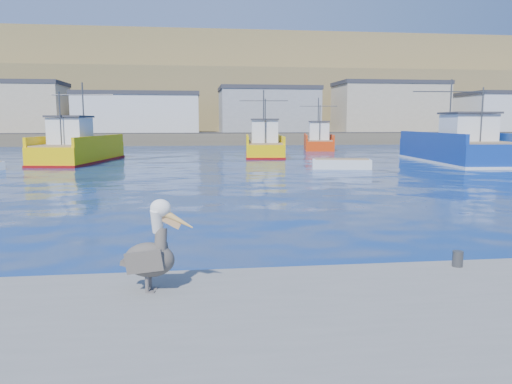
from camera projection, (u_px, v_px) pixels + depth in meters
ground at (273, 252)px, 12.51m from camera, size 260.00×260.00×0.00m
dock_bollards at (335, 263)px, 9.16m from camera, size 36.20×0.20×0.30m
far_shore at (200, 98)px, 118.54m from camera, size 200.00×81.00×24.00m
trawler_yellow_a at (78, 149)px, 40.23m from camera, size 5.70×11.83×6.52m
trawler_yellow_b at (264, 146)px, 47.35m from camera, size 4.68×10.20×6.34m
trawler_blue at (457, 148)px, 40.09m from camera, size 6.42×13.69×6.78m
boat_orange at (318, 141)px, 58.62m from camera, size 4.72×8.86×6.09m
skiff_mid at (341, 165)px, 34.61m from camera, size 4.22×2.25×0.87m
pelican at (152, 252)px, 8.04m from camera, size 1.23×0.62×1.51m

